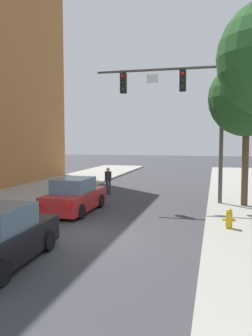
{
  "coord_description": "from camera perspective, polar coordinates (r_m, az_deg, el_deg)",
  "views": [
    {
      "loc": [
        4.34,
        -11.09,
        3.4
      ],
      "look_at": [
        0.19,
        5.07,
        2.0
      ],
      "focal_mm": 37.36,
      "sensor_mm": 36.0,
      "label": 1
    }
  ],
  "objects": [
    {
      "name": "ground_plane",
      "position": [
        12.38,
        -6.82,
        -11.17
      ],
      "size": [
        120.0,
        120.0,
        0.0
      ],
      "primitive_type": "plane",
      "color": "#38383D"
    },
    {
      "name": "traffic_signal_mast",
      "position": [
        18.32,
        9.49,
        10.82
      ],
      "size": [
        6.59,
        0.38,
        7.5
      ],
      "color": "#514C47",
      "rests_on": "sidewalk_right"
    },
    {
      "name": "car_lead_red",
      "position": [
        16.43,
        -8.39,
        -4.64
      ],
      "size": [
        1.84,
        4.24,
        1.6
      ],
      "color": "#B21E1E",
      "rests_on": "ground"
    },
    {
      "name": "pedestrian_crossing_road",
      "position": [
        21.44,
        -2.93,
        -1.88
      ],
      "size": [
        0.36,
        0.22,
        1.64
      ],
      "color": "#333338",
      "rests_on": "ground"
    },
    {
      "name": "fire_hydrant",
      "position": [
        13.38,
        16.47,
        -7.88
      ],
      "size": [
        0.48,
        0.24,
        0.72
      ],
      "color": "gold",
      "rests_on": "sidewalk_right"
    },
    {
      "name": "street_tree_second",
      "position": [
        17.91,
        19.14,
        10.64
      ],
      "size": [
        3.65,
        3.65,
        7.01
      ],
      "color": "brown",
      "rests_on": "sidewalk_right"
    }
  ]
}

